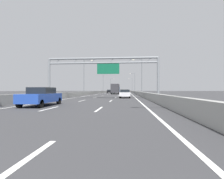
{
  "coord_description": "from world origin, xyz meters",
  "views": [
    {
      "loc": [
        3.73,
        0.67,
        1.36
      ],
      "look_at": [
        -0.6,
        51.21,
        1.48
      ],
      "focal_mm": 27.28,
      "sensor_mm": 36.0,
      "label": 1
    }
  ],
  "objects_px": {
    "streetlamp_right_mid": "(141,74)",
    "streetlamp_right_far": "(134,82)",
    "silver_car": "(122,91)",
    "green_car": "(117,91)",
    "streetlamp_left_far": "(104,82)",
    "red_car": "(122,91)",
    "black_car": "(109,91)",
    "box_truck": "(115,89)",
    "streetlamp_left_distant": "(111,84)",
    "white_car": "(125,94)",
    "streetlamp_right_distant": "(132,84)",
    "blue_car": "(41,96)",
    "streetlamp_left_mid": "(85,75)",
    "sign_gantry": "(103,67)"
  },
  "relations": [
    {
      "from": "streetlamp_right_distant",
      "to": "black_car",
      "type": "distance_m",
      "value": 49.53
    },
    {
      "from": "blue_car",
      "to": "white_car",
      "type": "bearing_deg",
      "value": 65.27
    },
    {
      "from": "red_car",
      "to": "silver_car",
      "type": "xyz_separation_m",
      "value": [
        -0.2,
        -8.49,
        0.06
      ]
    },
    {
      "from": "streetlamp_left_far",
      "to": "black_car",
      "type": "height_order",
      "value": "streetlamp_left_far"
    },
    {
      "from": "green_car",
      "to": "blue_car",
      "type": "xyz_separation_m",
      "value": [
        -3.35,
        -52.49,
        0.05
      ]
    },
    {
      "from": "streetlamp_right_mid",
      "to": "blue_car",
      "type": "relative_size",
      "value": 2.11
    },
    {
      "from": "streetlamp_left_far",
      "to": "box_truck",
      "type": "distance_m",
      "value": 27.83
    },
    {
      "from": "silver_car",
      "to": "green_car",
      "type": "bearing_deg",
      "value": -90.05
    },
    {
      "from": "streetlamp_right_distant",
      "to": "streetlamp_left_distant",
      "type": "bearing_deg",
      "value": 180.0
    },
    {
      "from": "streetlamp_left_far",
      "to": "red_car",
      "type": "relative_size",
      "value": 2.13
    },
    {
      "from": "streetlamp_left_far",
      "to": "silver_car",
      "type": "relative_size",
      "value": 2.22
    },
    {
      "from": "streetlamp_left_far",
      "to": "streetlamp_right_distant",
      "type": "distance_m",
      "value": 40.64
    },
    {
      "from": "streetlamp_right_distant",
      "to": "green_car",
      "type": "height_order",
      "value": "streetlamp_right_distant"
    },
    {
      "from": "white_car",
      "to": "streetlamp_left_mid",
      "type": "bearing_deg",
      "value": 124.61
    },
    {
      "from": "streetlamp_right_mid",
      "to": "green_car",
      "type": "distance_m",
      "value": 23.33
    },
    {
      "from": "white_car",
      "to": "silver_car",
      "type": "distance_m",
      "value": 101.37
    },
    {
      "from": "white_car",
      "to": "blue_car",
      "type": "bearing_deg",
      "value": -114.73
    },
    {
      "from": "streetlamp_right_mid",
      "to": "box_truck",
      "type": "xyz_separation_m",
      "value": [
        -7.4,
        11.25,
        -3.64
      ]
    },
    {
      "from": "white_car",
      "to": "streetlamp_right_far",
      "type": "bearing_deg",
      "value": 85.71
    },
    {
      "from": "streetlamp_left_mid",
      "to": "blue_car",
      "type": "xyz_separation_m",
      "value": [
        3.94,
        -30.94,
        -4.6
      ]
    },
    {
      "from": "streetlamp_right_mid",
      "to": "silver_car",
      "type": "relative_size",
      "value": 2.22
    },
    {
      "from": "streetlamp_left_mid",
      "to": "white_car",
      "type": "distance_m",
      "value": 19.77
    },
    {
      "from": "streetlamp_left_distant",
      "to": "red_car",
      "type": "xyz_separation_m",
      "value": [
        7.55,
        18.41,
        -4.67
      ]
    },
    {
      "from": "black_car",
      "to": "box_truck",
      "type": "bearing_deg",
      "value": -76.95
    },
    {
      "from": "streetlamp_right_mid",
      "to": "streetlamp_right_far",
      "type": "height_order",
      "value": "same"
    },
    {
      "from": "sign_gantry",
      "to": "streetlamp_right_mid",
      "type": "distance_m",
      "value": 20.45
    },
    {
      "from": "streetlamp_right_distant",
      "to": "black_car",
      "type": "height_order",
      "value": "streetlamp_right_distant"
    },
    {
      "from": "red_car",
      "to": "green_car",
      "type": "bearing_deg",
      "value": -90.21
    },
    {
      "from": "streetlamp_left_mid",
      "to": "silver_car",
      "type": "relative_size",
      "value": 2.22
    },
    {
      "from": "streetlamp_right_far",
      "to": "box_truck",
      "type": "height_order",
      "value": "streetlamp_right_far"
    },
    {
      "from": "streetlamp_right_mid",
      "to": "streetlamp_left_far",
      "type": "distance_m",
      "value": 40.64
    },
    {
      "from": "streetlamp_right_mid",
      "to": "green_car",
      "type": "height_order",
      "value": "streetlamp_right_mid"
    },
    {
      "from": "streetlamp_right_far",
      "to": "streetlamp_left_distant",
      "type": "xyz_separation_m",
      "value": [
        -14.93,
        37.79,
        0.0
      ]
    },
    {
      "from": "red_car",
      "to": "silver_car",
      "type": "bearing_deg",
      "value": -91.37
    },
    {
      "from": "blue_car",
      "to": "box_truck",
      "type": "bearing_deg",
      "value": 85.14
    },
    {
      "from": "streetlamp_right_distant",
      "to": "streetlamp_left_mid",
      "type": "bearing_deg",
      "value": -101.17
    },
    {
      "from": "streetlamp_right_distant",
      "to": "red_car",
      "type": "relative_size",
      "value": 2.13
    },
    {
      "from": "sign_gantry",
      "to": "streetlamp_left_distant",
      "type": "bearing_deg",
      "value": 94.58
    },
    {
      "from": "streetlamp_left_mid",
      "to": "streetlamp_left_far",
      "type": "bearing_deg",
      "value": 90.0
    },
    {
      "from": "sign_gantry",
      "to": "blue_car",
      "type": "bearing_deg",
      "value": -107.08
    },
    {
      "from": "streetlamp_right_far",
      "to": "red_car",
      "type": "distance_m",
      "value": 56.88
    },
    {
      "from": "streetlamp_right_distant",
      "to": "white_car",
      "type": "relative_size",
      "value": 2.24
    },
    {
      "from": "sign_gantry",
      "to": "streetlamp_right_far",
      "type": "bearing_deg",
      "value": 82.64
    },
    {
      "from": "streetlamp_left_distant",
      "to": "streetlamp_right_distant",
      "type": "relative_size",
      "value": 1.0
    },
    {
      "from": "streetlamp_left_far",
      "to": "streetlamp_right_distant",
      "type": "relative_size",
      "value": 1.0
    },
    {
      "from": "white_car",
      "to": "box_truck",
      "type": "xyz_separation_m",
      "value": [
        -3.38,
        27.06,
        1.03
      ]
    },
    {
      "from": "streetlamp_right_far",
      "to": "streetlamp_right_distant",
      "type": "xyz_separation_m",
      "value": [
        0.0,
        37.79,
        0.0
      ]
    },
    {
      "from": "white_car",
      "to": "green_car",
      "type": "height_order",
      "value": "green_car"
    },
    {
      "from": "white_car",
      "to": "green_car",
      "type": "distance_m",
      "value": 37.53
    },
    {
      "from": "streetlamp_left_far",
      "to": "streetlamp_right_far",
      "type": "distance_m",
      "value": 14.93
    }
  ]
}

